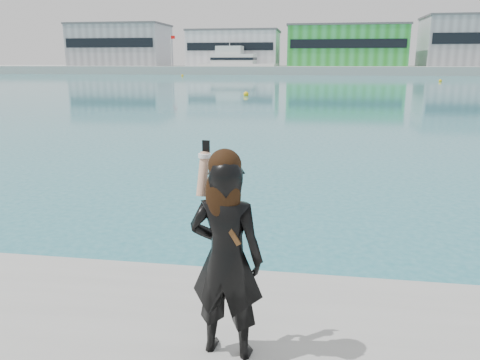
# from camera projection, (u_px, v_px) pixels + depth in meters

# --- Properties ---
(far_quay) EXTENTS (320.00, 40.00, 2.00)m
(far_quay) POSITION_uv_depth(u_px,v_px,m) (314.00, 70.00, 128.88)
(far_quay) COLOR #9E9E99
(far_quay) RESTS_ON ground
(warehouse_grey_left) EXTENTS (26.52, 16.36, 11.50)m
(warehouse_grey_left) POSITION_uv_depth(u_px,v_px,m) (121.00, 45.00, 133.60)
(warehouse_grey_left) COLOR gray
(warehouse_grey_left) RESTS_ON far_quay
(warehouse_white) EXTENTS (24.48, 15.35, 9.50)m
(warehouse_white) POSITION_uv_depth(u_px,v_px,m) (234.00, 48.00, 128.85)
(warehouse_white) COLOR silver
(warehouse_white) RESTS_ON far_quay
(warehouse_green) EXTENTS (30.60, 16.36, 10.50)m
(warehouse_green) POSITION_uv_depth(u_px,v_px,m) (346.00, 46.00, 124.19)
(warehouse_green) COLOR green
(warehouse_green) RESTS_ON far_quay
(warehouse_grey_right) EXTENTS (25.50, 15.35, 12.50)m
(warehouse_grey_right) POSITION_uv_depth(u_px,v_px,m) (474.00, 41.00, 119.10)
(warehouse_grey_right) COLOR gray
(warehouse_grey_right) RESTS_ON far_quay
(flagpole_left) EXTENTS (1.28, 0.16, 8.00)m
(flagpole_left) POSITION_uv_depth(u_px,v_px,m) (171.00, 48.00, 124.63)
(flagpole_left) COLOR silver
(flagpole_left) RESTS_ON far_quay
(flagpole_right) EXTENTS (1.28, 0.16, 8.00)m
(flagpole_right) POSITION_uv_depth(u_px,v_px,m) (405.00, 47.00, 115.55)
(flagpole_right) COLOR silver
(flagpole_right) RESTS_ON far_quay
(motor_yacht) EXTENTS (20.04, 7.26, 9.15)m
(motor_yacht) POSITION_uv_depth(u_px,v_px,m) (236.00, 64.00, 118.71)
(motor_yacht) COLOR silver
(motor_yacht) RESTS_ON ground
(buoy_near) EXTENTS (0.50, 0.50, 0.50)m
(buoy_near) POSITION_uv_depth(u_px,v_px,m) (440.00, 82.00, 74.95)
(buoy_near) COLOR yellow
(buoy_near) RESTS_ON ground
(buoy_far) EXTENTS (0.50, 0.50, 0.50)m
(buoy_far) POSITION_uv_depth(u_px,v_px,m) (182.00, 76.00, 102.78)
(buoy_far) COLOR yellow
(buoy_far) RESTS_ON ground
(buoy_extra) EXTENTS (0.50, 0.50, 0.50)m
(buoy_extra) POSITION_uv_depth(u_px,v_px,m) (246.00, 96.00, 44.44)
(buoy_extra) COLOR yellow
(buoy_extra) RESTS_ON ground
(woman) EXTENTS (0.65, 0.47, 1.75)m
(woman) POSITION_uv_depth(u_px,v_px,m) (226.00, 253.00, 3.71)
(woman) COLOR black
(woman) RESTS_ON near_quay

